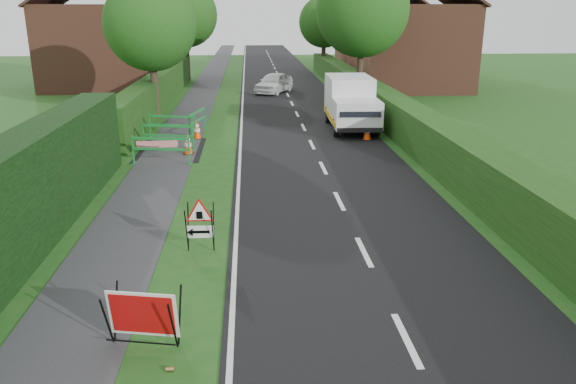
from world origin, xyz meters
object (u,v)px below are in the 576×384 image
hatchback_car (274,83)px  works_van (351,102)px  triangle_sign (198,221)px  red_rect_sign (143,315)px

hatchback_car → works_van: bearing=-52.2°
triangle_sign → works_van: 14.60m
triangle_sign → works_van: size_ratio=0.21×
triangle_sign → hatchback_car: bearing=85.4°
red_rect_sign → hatchback_car: 29.16m
red_rect_sign → hatchback_car: size_ratio=0.32×
triangle_sign → hatchback_car: size_ratio=0.27×
works_van → triangle_sign: bearing=-111.5°
works_van → hatchback_car: size_ratio=1.31×
red_rect_sign → works_van: (6.33, 17.07, 0.66)m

